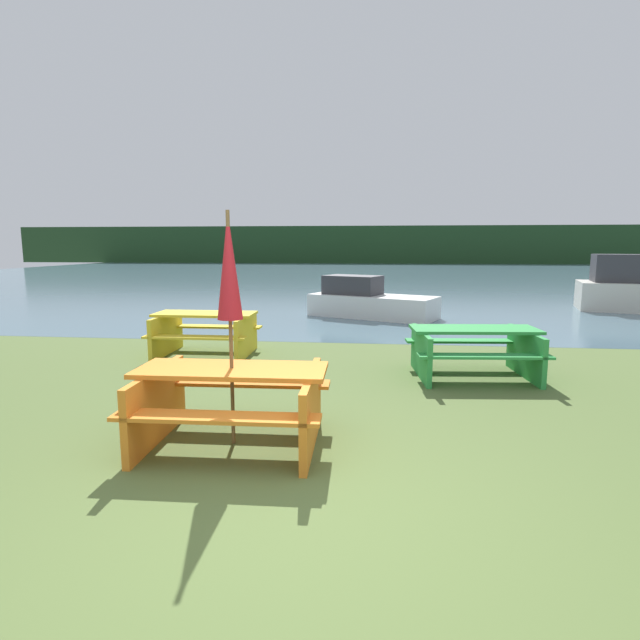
% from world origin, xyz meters
% --- Properties ---
extents(ground_plane, '(60.00, 60.00, 0.00)m').
position_xyz_m(ground_plane, '(0.00, 0.00, 0.00)').
color(ground_plane, '#516633').
extents(water, '(60.00, 50.00, 0.00)m').
position_xyz_m(water, '(0.00, 31.52, -0.00)').
color(water, slate).
rests_on(water, ground_plane).
extents(far_treeline, '(80.00, 1.60, 4.00)m').
position_xyz_m(far_treeline, '(0.00, 51.52, 2.00)').
color(far_treeline, '#1E3D1E').
rests_on(far_treeline, water).
extents(picnic_table_orange, '(1.85, 1.43, 0.76)m').
position_xyz_m(picnic_table_orange, '(-0.81, 1.33, 0.47)').
color(picnic_table_orange, orange).
rests_on(picnic_table_orange, ground_plane).
extents(picnic_table_green, '(1.93, 1.53, 0.73)m').
position_xyz_m(picnic_table_green, '(2.00, 4.19, 0.45)').
color(picnic_table_green, green).
rests_on(picnic_table_green, ground_plane).
extents(picnic_table_yellow, '(1.75, 1.40, 0.76)m').
position_xyz_m(picnic_table_yellow, '(-2.41, 5.17, 0.46)').
color(picnic_table_yellow, yellow).
rests_on(picnic_table_yellow, ground_plane).
extents(umbrella_crimson, '(0.24, 0.24, 2.25)m').
position_xyz_m(umbrella_crimson, '(-0.81, 1.33, 1.71)').
color(umbrella_crimson, brown).
rests_on(umbrella_crimson, ground_plane).
extents(boat, '(3.61, 2.56, 1.11)m').
position_xyz_m(boat, '(0.38, 10.30, 0.41)').
color(boat, silver).
rests_on(boat, water).
extents(boat_second, '(3.85, 2.53, 1.67)m').
position_xyz_m(boat_second, '(8.33, 12.44, 0.61)').
color(boat_second, beige).
rests_on(boat_second, water).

